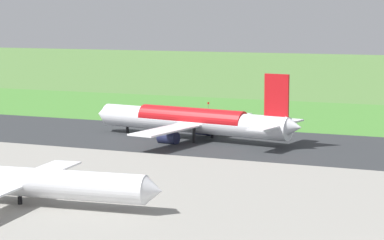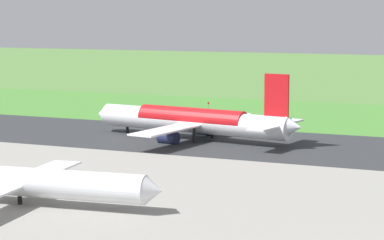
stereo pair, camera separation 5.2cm
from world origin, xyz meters
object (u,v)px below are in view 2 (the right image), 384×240
airliner_parked_mid (18,181)px  traffic_cone_orange (189,112)px  airliner_main (193,121)px  no_stopping_sign (208,106)px

airliner_parked_mid → traffic_cone_orange: size_ratio=82.23×
airliner_parked_mid → traffic_cone_orange: airliner_parked_mid is taller
airliner_main → airliner_parked_mid: size_ratio=1.19×
no_stopping_sign → traffic_cone_orange: bearing=58.9°
no_stopping_sign → traffic_cone_orange: 7.09m
airliner_main → traffic_cone_orange: (20.06, -43.96, -4.08)m
airliner_parked_mid → no_stopping_sign: airliner_parked_mid is taller
airliner_main → airliner_parked_mid: airliner_main is taller
airliner_main → no_stopping_sign: bearing=-71.7°
airliner_main → traffic_cone_orange: 48.49m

